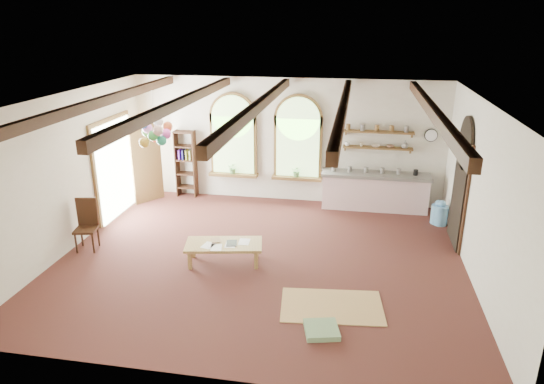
% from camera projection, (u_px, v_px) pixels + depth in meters
% --- Properties ---
extents(floor, '(8.00, 8.00, 0.00)m').
position_uv_depth(floor, '(261.00, 259.00, 9.77)').
color(floor, '#4E2520').
rests_on(floor, ground).
extents(ceiling_beams, '(6.20, 6.80, 0.18)m').
position_uv_depth(ceiling_beams, '(259.00, 105.00, 8.73)').
color(ceiling_beams, '#392312').
rests_on(ceiling_beams, ceiling).
extents(window_left, '(1.30, 0.28, 2.20)m').
position_uv_depth(window_left, '(233.00, 138.00, 12.63)').
color(window_left, brown).
rests_on(window_left, floor).
extents(window_right, '(1.30, 0.28, 2.20)m').
position_uv_depth(window_right, '(298.00, 141.00, 12.35)').
color(window_right, brown).
rests_on(window_right, floor).
extents(left_doorway, '(0.10, 1.90, 2.50)m').
position_uv_depth(left_doorway, '(115.00, 169.00, 11.70)').
color(left_doorway, brown).
rests_on(left_doorway, floor).
extents(right_doorway, '(0.10, 1.30, 2.40)m').
position_uv_depth(right_doorway, '(459.00, 194.00, 10.15)').
color(right_doorway, black).
rests_on(right_doorway, floor).
extents(kitchen_counter, '(2.68, 0.62, 0.94)m').
position_uv_depth(kitchen_counter, '(375.00, 191.00, 12.21)').
color(kitchen_counter, silver).
rests_on(kitchen_counter, floor).
extents(wall_shelf_lower, '(1.70, 0.24, 0.04)m').
position_uv_depth(wall_shelf_lower, '(378.00, 148.00, 12.01)').
color(wall_shelf_lower, brown).
rests_on(wall_shelf_lower, wall_back).
extents(wall_shelf_upper, '(1.70, 0.24, 0.04)m').
position_uv_depth(wall_shelf_upper, '(379.00, 132.00, 11.88)').
color(wall_shelf_upper, brown).
rests_on(wall_shelf_upper, wall_back).
extents(wall_clock, '(0.32, 0.04, 0.32)m').
position_uv_depth(wall_clock, '(431.00, 135.00, 11.75)').
color(wall_clock, black).
rests_on(wall_clock, wall_back).
extents(bookshelf, '(0.53, 0.32, 1.80)m').
position_uv_depth(bookshelf, '(186.00, 164.00, 12.99)').
color(bookshelf, '#392312').
rests_on(bookshelf, floor).
extents(coffee_table, '(1.59, 0.95, 0.42)m').
position_uv_depth(coffee_table, '(224.00, 246.00, 9.49)').
color(coffee_table, tan).
rests_on(coffee_table, floor).
extents(side_chair, '(0.50, 0.50, 1.08)m').
position_uv_depth(side_chair, '(87.00, 235.00, 10.10)').
color(side_chair, '#392312').
rests_on(side_chair, floor).
extents(floor_mat, '(1.80, 1.22, 0.02)m').
position_uv_depth(floor_mat, '(332.00, 306.00, 8.15)').
color(floor_mat, tan).
rests_on(floor_mat, floor).
extents(floor_cushion, '(0.62, 0.62, 0.09)m').
position_uv_depth(floor_cushion, '(322.00, 330.00, 7.47)').
color(floor_cushion, gray).
rests_on(floor_cushion, floor).
extents(water_jug_a, '(0.30, 0.30, 0.58)m').
position_uv_depth(water_jug_a, '(437.00, 213.00, 11.40)').
color(water_jug_a, '#5F9ECD').
rests_on(water_jug_a, floor).
extents(water_jug_b, '(0.31, 0.31, 0.61)m').
position_uv_depth(water_jug_b, '(441.00, 214.00, 11.31)').
color(water_jug_b, '#5F9ECD').
rests_on(water_jug_b, floor).
extents(balloon_cluster, '(0.69, 0.72, 1.14)m').
position_uv_depth(balloon_cluster, '(155.00, 132.00, 10.13)').
color(balloon_cluster, white).
rests_on(balloon_cluster, floor).
extents(table_book, '(0.26, 0.30, 0.02)m').
position_uv_depth(table_book, '(211.00, 241.00, 9.55)').
color(table_book, olive).
rests_on(table_book, coffee_table).
extents(tablet, '(0.25, 0.32, 0.01)m').
position_uv_depth(tablet, '(232.00, 243.00, 9.47)').
color(tablet, black).
rests_on(tablet, coffee_table).
extents(potted_plant_left, '(0.27, 0.23, 0.30)m').
position_uv_depth(potted_plant_left, '(233.00, 168.00, 12.80)').
color(potted_plant_left, '#598C4C').
rests_on(potted_plant_left, window_left).
extents(potted_plant_right, '(0.27, 0.23, 0.30)m').
position_uv_depth(potted_plant_right, '(297.00, 171.00, 12.52)').
color(potted_plant_right, '#598C4C').
rests_on(potted_plant_right, window_right).
extents(shelf_cup_a, '(0.12, 0.10, 0.10)m').
position_uv_depth(shelf_cup_a, '(347.00, 144.00, 12.11)').
color(shelf_cup_a, white).
rests_on(shelf_cup_a, wall_shelf_lower).
extents(shelf_cup_b, '(0.10, 0.10, 0.09)m').
position_uv_depth(shelf_cup_b, '(361.00, 144.00, 12.05)').
color(shelf_cup_b, beige).
rests_on(shelf_cup_b, wall_shelf_lower).
extents(shelf_bowl_a, '(0.22, 0.22, 0.05)m').
position_uv_depth(shelf_bowl_a, '(376.00, 146.00, 12.00)').
color(shelf_bowl_a, beige).
rests_on(shelf_bowl_a, wall_shelf_lower).
extents(shelf_bowl_b, '(0.20, 0.20, 0.06)m').
position_uv_depth(shelf_bowl_b, '(390.00, 146.00, 11.94)').
color(shelf_bowl_b, '#8C664C').
rests_on(shelf_bowl_b, wall_shelf_lower).
extents(shelf_vase, '(0.18, 0.18, 0.19)m').
position_uv_depth(shelf_vase, '(405.00, 144.00, 11.87)').
color(shelf_vase, slate).
rests_on(shelf_vase, wall_shelf_lower).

